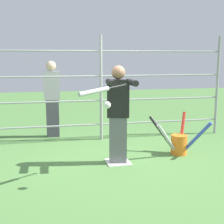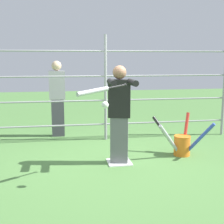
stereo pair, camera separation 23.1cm
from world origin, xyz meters
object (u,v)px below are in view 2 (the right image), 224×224
object	(u,v)px
batter	(120,112)
baseball_bat_swinging	(97,90)
bat_bucket	(181,143)
softball_in_flight	(105,105)
bystander_behind_fence	(57,97)

from	to	relation	value
batter	baseball_bat_swinging	bearing A→B (deg)	56.27
batter	bat_bucket	bearing A→B (deg)	-168.38
batter	bat_bucket	distance (m)	1.41
baseball_bat_swinging	softball_in_flight	size ratio (longest dim) A/B	8.18
baseball_bat_swinging	bystander_behind_fence	distance (m)	2.88
bat_bucket	batter	bearing A→B (deg)	11.62
baseball_bat_swinging	softball_in_flight	distance (m)	0.32
batter	bystander_behind_fence	world-z (taller)	bystander_behind_fence
baseball_bat_swinging	softball_in_flight	bearing A→B (deg)	106.76
batter	softball_in_flight	bearing A→B (deg)	68.07
baseball_bat_swinging	bat_bucket	distance (m)	2.20
softball_in_flight	baseball_bat_swinging	bearing A→B (deg)	-73.24
softball_in_flight	bat_bucket	bearing A→B (deg)	-143.26
bystander_behind_fence	softball_in_flight	bearing A→B (deg)	102.19
batter	bat_bucket	xyz separation A→B (m)	(-1.21, -0.25, -0.67)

